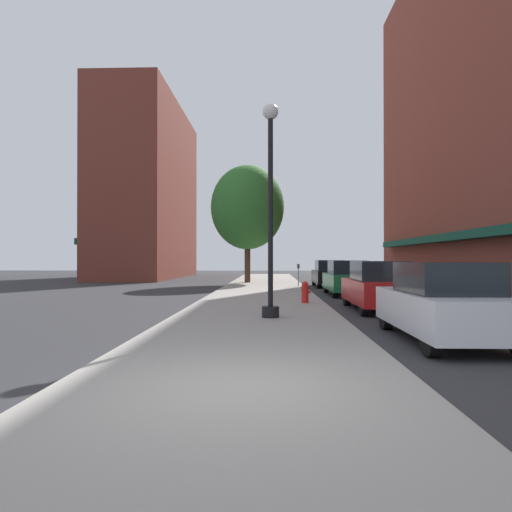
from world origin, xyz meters
name	(u,v)px	position (x,y,z in m)	size (l,w,h in m)	color
ground_plane	(341,293)	(4.00, 18.00, 0.00)	(90.00, 90.00, 0.00)	#2D2D30
sidewalk_slab	(263,290)	(0.00, 19.00, 0.06)	(4.80, 50.00, 0.12)	gray
building_far_background	(149,193)	(-11.01, 37.00, 7.95)	(6.80, 18.00, 15.94)	brown
lamppost	(270,205)	(0.39, 6.92, 3.20)	(0.48, 0.48, 5.90)	black
fire_hydrant	(305,292)	(1.65, 11.15, 0.52)	(0.33, 0.26, 0.79)	red
parking_meter_near	(298,272)	(2.05, 21.98, 0.95)	(0.14, 0.09, 1.31)	slate
tree_near	(247,208)	(-1.22, 26.05, 5.29)	(5.06, 5.06, 8.09)	#422D1E
car_white	(443,303)	(4.00, 3.96, 0.81)	(1.80, 4.30, 1.66)	black
car_red	(378,286)	(4.00, 9.79, 0.81)	(1.80, 4.30, 1.66)	black
car_green	(347,278)	(4.00, 16.25, 0.81)	(1.80, 4.30, 1.66)	black
car_black	(329,274)	(4.00, 22.92, 0.81)	(1.80, 4.30, 1.66)	black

